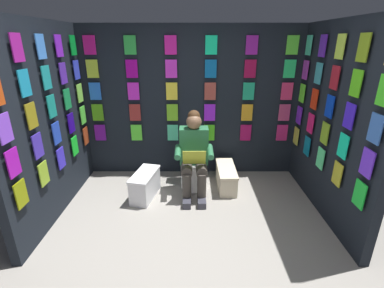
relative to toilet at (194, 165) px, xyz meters
The scene contains 8 objects.
ground_plane 1.68m from the toilet, 88.57° to the left, with size 30.00×30.00×0.00m, color gray.
display_wall_back 0.97m from the toilet, 85.29° to the right, with size 3.40×0.14×2.31m.
display_wall_left 1.95m from the toilet, 160.15° to the left, with size 0.14×2.10×2.31m.
display_wall_right 2.02m from the toilet, 18.99° to the left, with size 0.14×2.10×2.31m.
toilet is the anchor object (origin of this frame).
person_reading 0.35m from the toilet, 90.56° to the left, with size 0.53×0.68×1.19m.
comic_longbox_near 0.52m from the toilet, behind, with size 0.26×0.71×0.32m.
comic_longbox_far 0.78m from the toilet, 27.35° to the left, with size 0.38×0.64×0.37m.
Camera 1 is at (-0.02, 2.10, 2.08)m, focal length 25.83 mm.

